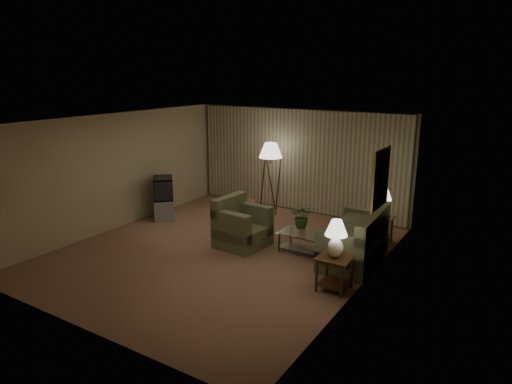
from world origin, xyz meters
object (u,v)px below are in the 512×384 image
armchair (243,227)px  side_table_near (335,267)px  ottoman (243,209)px  coffee_table (308,240)px  floor_lamp (270,177)px  table_lamp_far (383,200)px  sofa (354,241)px  crt_tv (163,188)px  side_table_far (381,225)px  tv_cabinet (164,208)px  vase (302,229)px  table_lamp_near (336,235)px

armchair → side_table_near: armchair is taller
ottoman → armchair: bearing=-56.7°
coffee_table → floor_lamp: (-2.05, 1.99, 0.69)m
coffee_table → ottoman: size_ratio=1.86×
armchair → table_lamp_far: size_ratio=1.79×
side_table_near → coffee_table: size_ratio=0.50×
side_table_near → table_lamp_far: table_lamp_far is taller
floor_lamp → ottoman: bearing=-118.0°
sofa → crt_tv: (-5.05, 0.08, 0.37)m
sofa → side_table_far: bearing=170.2°
tv_cabinet → ottoman: (1.68, 1.09, -0.03)m
sofa → tv_cabinet: sofa is taller
coffee_table → side_table_far: bearing=51.3°
side_table_near → vase: bearing=134.6°
armchair → table_lamp_near: bearing=-105.1°
table_lamp_far → ottoman: 3.60m
coffee_table → floor_lamp: bearing=136.0°
sofa → table_lamp_far: (0.15, 1.25, 0.56)m
armchair → floor_lamp: (-0.70, 2.37, 0.56)m
coffee_table → vase: size_ratio=7.32×
table_lamp_near → table_lamp_far: (0.00, 2.60, -0.01)m
table_lamp_far → side_table_far: bearing=0.0°
side_table_far → vase: 1.83m
armchair → ottoman: size_ratio=1.74×
side_table_far → tv_cabinet: (-5.20, -1.17, -0.15)m
side_table_near → crt_tv: bearing=164.6°
side_table_near → side_table_far: 2.60m
tv_cabinet → floor_lamp: floor_lamp is taller
side_table_near → ottoman: bearing=144.5°
table_lamp_near → crt_tv: size_ratio=0.82×
ottoman → vase: bearing=-28.9°
side_table_near → ottoman: side_table_near is taller
sofa → tv_cabinet: size_ratio=2.18×
sofa → coffee_table: (-0.93, -0.10, -0.13)m
side_table_near → vase: size_ratio=3.63×
armchair → side_table_near: 2.59m
side_table_near → crt_tv: (-5.20, 1.43, 0.37)m
armchair → coffee_table: size_ratio=0.94×
sofa → side_table_near: 1.36m
crt_tv → ottoman: crt_tv is taller
armchair → table_lamp_near: 2.65m
sofa → floor_lamp: bearing=-125.3°
side_table_near → floor_lamp: bearing=134.1°
coffee_table → ottoman: (-2.44, 1.26, -0.06)m
table_lamp_near → floor_lamp: floor_lamp is taller
side_table_far → coffee_table: 1.73m
side_table_far → table_lamp_far: size_ratio=0.95×
side_table_near → ottoman: (-3.52, 2.51, -0.20)m
table_lamp_far → table_lamp_near: bearing=-90.0°
side_table_far → floor_lamp: size_ratio=0.32×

